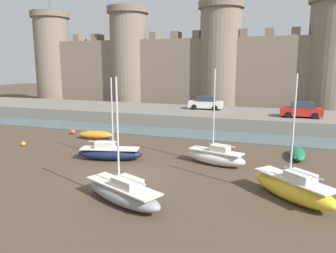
{
  "coord_description": "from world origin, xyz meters",
  "views": [
    {
      "loc": [
        8.86,
        -17.08,
        6.88
      ],
      "look_at": [
        1.38,
        4.63,
        2.5
      ],
      "focal_mm": 35.0,
      "sensor_mm": 36.0,
      "label": 1
    }
  ],
  "objects_px": {
    "mooring_buoy_off_centre": "(23,144)",
    "mooring_buoy_near_channel": "(73,132)",
    "sailboat_foreground_right": "(110,153)",
    "mooring_buoy_near_shore": "(227,148)",
    "rowboat_near_channel_left": "(298,153)",
    "sailboat_midflat_centre": "(293,188)",
    "sailboat_near_channel_right": "(216,156)",
    "rowboat_foreground_centre": "(96,135)",
    "car_quay_centre_east": "(301,110)",
    "car_quay_centre_west": "(206,103)",
    "sailboat_midflat_left": "(123,192)"
  },
  "relations": [
    {
      "from": "mooring_buoy_off_centre",
      "to": "mooring_buoy_near_channel",
      "type": "relative_size",
      "value": 0.79
    },
    {
      "from": "sailboat_foreground_right",
      "to": "mooring_buoy_near_shore",
      "type": "height_order",
      "value": "sailboat_foreground_right"
    },
    {
      "from": "rowboat_near_channel_left",
      "to": "mooring_buoy_off_centre",
      "type": "relative_size",
      "value": 8.82
    },
    {
      "from": "sailboat_midflat_centre",
      "to": "sailboat_near_channel_right",
      "type": "bearing_deg",
      "value": 135.63
    },
    {
      "from": "sailboat_midflat_centre",
      "to": "sailboat_near_channel_right",
      "type": "xyz_separation_m",
      "value": [
        -4.89,
        4.79,
        -0.08
      ]
    },
    {
      "from": "mooring_buoy_off_centre",
      "to": "mooring_buoy_near_shore",
      "type": "bearing_deg",
      "value": 14.37
    },
    {
      "from": "rowboat_foreground_centre",
      "to": "mooring_buoy_near_channel",
      "type": "distance_m",
      "value": 3.45
    },
    {
      "from": "sailboat_near_channel_right",
      "to": "mooring_buoy_off_centre",
      "type": "xyz_separation_m",
      "value": [
        -16.54,
        -0.13,
        -0.41
      ]
    },
    {
      "from": "rowboat_foreground_centre",
      "to": "mooring_buoy_near_shore",
      "type": "xyz_separation_m",
      "value": [
        12.34,
        -0.2,
        -0.21
      ]
    },
    {
      "from": "mooring_buoy_near_shore",
      "to": "car_quay_centre_east",
      "type": "bearing_deg",
      "value": 60.54
    },
    {
      "from": "mooring_buoy_near_shore",
      "to": "car_quay_centre_west",
      "type": "xyz_separation_m",
      "value": [
        -4.81,
        13.46,
        2.01
      ]
    },
    {
      "from": "mooring_buoy_off_centre",
      "to": "car_quay_centre_east",
      "type": "relative_size",
      "value": 0.09
    },
    {
      "from": "sailboat_foreground_right",
      "to": "sailboat_midflat_left",
      "type": "distance_m",
      "value": 7.89
    },
    {
      "from": "sailboat_midflat_left",
      "to": "mooring_buoy_near_shore",
      "type": "bearing_deg",
      "value": 74.57
    },
    {
      "from": "mooring_buoy_near_shore",
      "to": "car_quay_centre_east",
      "type": "xyz_separation_m",
      "value": [
        5.97,
        10.56,
        2.01
      ]
    },
    {
      "from": "car_quay_centre_west",
      "to": "mooring_buoy_off_centre",
      "type": "bearing_deg",
      "value": -123.87
    },
    {
      "from": "rowboat_foreground_centre",
      "to": "sailboat_near_channel_right",
      "type": "relative_size",
      "value": 0.52
    },
    {
      "from": "rowboat_near_channel_left",
      "to": "mooring_buoy_off_centre",
      "type": "distance_m",
      "value": 22.31
    },
    {
      "from": "mooring_buoy_near_channel",
      "to": "sailboat_midflat_left",
      "type": "bearing_deg",
      "value": -47.31
    },
    {
      "from": "sailboat_near_channel_right",
      "to": "mooring_buoy_near_shore",
      "type": "bearing_deg",
      "value": 87.62
    },
    {
      "from": "car_quay_centre_west",
      "to": "car_quay_centre_east",
      "type": "distance_m",
      "value": 11.16
    },
    {
      "from": "car_quay_centre_west",
      "to": "sailboat_midflat_centre",
      "type": "bearing_deg",
      "value": -66.96
    },
    {
      "from": "sailboat_foreground_right",
      "to": "car_quay_centre_east",
      "type": "distance_m",
      "value": 21.17
    },
    {
      "from": "sailboat_midflat_left",
      "to": "car_quay_centre_west",
      "type": "relative_size",
      "value": 1.51
    },
    {
      "from": "sailboat_foreground_right",
      "to": "car_quay_centre_west",
      "type": "height_order",
      "value": "sailboat_foreground_right"
    },
    {
      "from": "sailboat_foreground_right",
      "to": "sailboat_midflat_centre",
      "type": "relative_size",
      "value": 0.93
    },
    {
      "from": "mooring_buoy_near_channel",
      "to": "sailboat_foreground_right",
      "type": "bearing_deg",
      "value": -40.5
    },
    {
      "from": "rowboat_near_channel_left",
      "to": "car_quay_centre_east",
      "type": "relative_size",
      "value": 0.83
    },
    {
      "from": "car_quay_centre_east",
      "to": "mooring_buoy_near_shore",
      "type": "bearing_deg",
      "value": -119.46
    },
    {
      "from": "sailboat_midflat_left",
      "to": "mooring_buoy_near_shore",
      "type": "height_order",
      "value": "sailboat_midflat_left"
    },
    {
      "from": "rowboat_foreground_centre",
      "to": "mooring_buoy_off_centre",
      "type": "distance_m",
      "value": 6.26
    },
    {
      "from": "sailboat_near_channel_right",
      "to": "mooring_buoy_near_channel",
      "type": "xyz_separation_m",
      "value": [
        -15.45,
        5.4,
        -0.36
      ]
    },
    {
      "from": "sailboat_midflat_centre",
      "to": "car_quay_centre_west",
      "type": "bearing_deg",
      "value": 113.04
    },
    {
      "from": "sailboat_foreground_right",
      "to": "sailboat_near_channel_right",
      "type": "relative_size",
      "value": 0.91
    },
    {
      "from": "mooring_buoy_off_centre",
      "to": "mooring_buoy_near_channel",
      "type": "bearing_deg",
      "value": 78.85
    },
    {
      "from": "sailboat_midflat_left",
      "to": "car_quay_centre_west",
      "type": "xyz_separation_m",
      "value": [
        -1.47,
        25.54,
        1.61
      ]
    },
    {
      "from": "sailboat_foreground_right",
      "to": "rowboat_foreground_centre",
      "type": "relative_size",
      "value": 1.74
    },
    {
      "from": "sailboat_midflat_left",
      "to": "rowboat_foreground_centre",
      "type": "bearing_deg",
      "value": 126.27
    },
    {
      "from": "rowboat_foreground_centre",
      "to": "mooring_buoy_near_shore",
      "type": "distance_m",
      "value": 12.35
    },
    {
      "from": "sailboat_midflat_centre",
      "to": "car_quay_centre_west",
      "type": "height_order",
      "value": "sailboat_midflat_centre"
    },
    {
      "from": "sailboat_foreground_right",
      "to": "rowboat_near_channel_left",
      "type": "relative_size",
      "value": 1.72
    },
    {
      "from": "rowboat_near_channel_left",
      "to": "sailboat_near_channel_right",
      "type": "relative_size",
      "value": 0.53
    },
    {
      "from": "car_quay_centre_west",
      "to": "mooring_buoy_near_channel",
      "type": "bearing_deg",
      "value": -131.52
    },
    {
      "from": "sailboat_midflat_centre",
      "to": "car_quay_centre_east",
      "type": "xyz_separation_m",
      "value": [
        1.25,
        19.51,
        1.51
      ]
    },
    {
      "from": "sailboat_near_channel_right",
      "to": "mooring_buoy_near_channel",
      "type": "bearing_deg",
      "value": 160.74
    },
    {
      "from": "mooring_buoy_off_centre",
      "to": "car_quay_centre_west",
      "type": "relative_size",
      "value": 0.09
    },
    {
      "from": "rowboat_near_channel_left",
      "to": "sailboat_near_channel_right",
      "type": "xyz_separation_m",
      "value": [
        -5.46,
        -3.56,
        0.24
      ]
    },
    {
      "from": "rowboat_near_channel_left",
      "to": "sailboat_midflat_centre",
      "type": "bearing_deg",
      "value": -93.89
    },
    {
      "from": "sailboat_midflat_centre",
      "to": "sailboat_near_channel_right",
      "type": "relative_size",
      "value": 0.98
    },
    {
      "from": "car_quay_centre_east",
      "to": "sailboat_midflat_left",
      "type": "bearing_deg",
      "value": -112.33
    }
  ]
}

